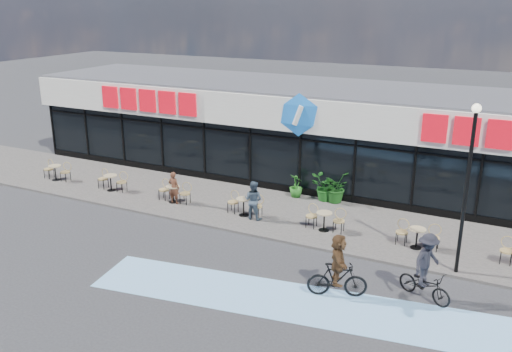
% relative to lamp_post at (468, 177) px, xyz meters
% --- Properties ---
extents(ground, '(120.00, 120.00, 0.00)m').
position_rel_lamp_post_xyz_m(ground, '(-7.37, -2.30, -3.35)').
color(ground, '#28282B').
rests_on(ground, ground).
extents(sidewalk, '(44.00, 5.00, 0.10)m').
position_rel_lamp_post_xyz_m(sidewalk, '(-7.37, 2.20, -3.30)').
color(sidewalk, '#5A544F').
rests_on(sidewalk, ground).
extents(bike_lane, '(14.17, 4.13, 0.01)m').
position_rel_lamp_post_xyz_m(bike_lane, '(-3.37, -3.80, -3.35)').
color(bike_lane, '#76AEDF').
rests_on(bike_lane, ground).
extents(building, '(30.60, 6.57, 4.75)m').
position_rel_lamp_post_xyz_m(building, '(-7.37, 7.63, -1.01)').
color(building, black).
rests_on(building, ground).
extents(lamp_post, '(0.28, 0.28, 5.52)m').
position_rel_lamp_post_xyz_m(lamp_post, '(0.00, 0.00, 0.00)').
color(lamp_post, black).
rests_on(lamp_post, sidewalk).
extents(bistro_set_0, '(1.54, 0.62, 0.90)m').
position_rel_lamp_post_xyz_m(bistro_set_0, '(-18.82, 1.34, -2.80)').
color(bistro_set_0, tan).
rests_on(bistro_set_0, sidewalk).
extents(bistro_set_1, '(1.54, 0.62, 0.90)m').
position_rel_lamp_post_xyz_m(bistro_set_1, '(-15.36, 1.34, -2.80)').
color(bistro_set_1, tan).
rests_on(bistro_set_1, sidewalk).
extents(bistro_set_2, '(1.54, 0.62, 0.90)m').
position_rel_lamp_post_xyz_m(bistro_set_2, '(-11.90, 1.34, -2.80)').
color(bistro_set_2, tan).
rests_on(bistro_set_2, sidewalk).
extents(bistro_set_3, '(1.54, 0.62, 0.90)m').
position_rel_lamp_post_xyz_m(bistro_set_3, '(-8.44, 1.34, -2.80)').
color(bistro_set_3, tan).
rests_on(bistro_set_3, sidewalk).
extents(bistro_set_4, '(1.54, 0.62, 0.90)m').
position_rel_lamp_post_xyz_m(bistro_set_4, '(-4.97, 1.34, -2.80)').
color(bistro_set_4, tan).
rests_on(bistro_set_4, sidewalk).
extents(bistro_set_5, '(1.54, 0.62, 0.90)m').
position_rel_lamp_post_xyz_m(bistro_set_5, '(-1.51, 1.34, -2.80)').
color(bistro_set_5, tan).
rests_on(bistro_set_5, sidewalk).
extents(potted_plant_left, '(0.78, 0.78, 1.04)m').
position_rel_lamp_post_xyz_m(potted_plant_left, '(-7.36, 4.25, -2.73)').
color(potted_plant_left, '#1F5B1A').
rests_on(potted_plant_left, sidewalk).
extents(potted_plant_mid, '(1.41, 1.40, 1.18)m').
position_rel_lamp_post_xyz_m(potted_plant_mid, '(-6.07, 4.32, -2.66)').
color(potted_plant_mid, '#175117').
rests_on(potted_plant_mid, sidewalk).
extents(potted_plant_right, '(1.18, 1.32, 1.37)m').
position_rel_lamp_post_xyz_m(potted_plant_right, '(-5.60, 4.45, -2.57)').
color(potted_plant_right, '#164614').
rests_on(potted_plant_right, sidewalk).
extents(patron_left, '(0.52, 0.34, 1.43)m').
position_rel_lamp_post_xyz_m(patron_left, '(-11.78, 1.16, -2.54)').
color(patron_left, '#4E2A1B').
rests_on(patron_left, sidewalk).
extents(patron_right, '(0.79, 0.62, 1.59)m').
position_rel_lamp_post_xyz_m(patron_right, '(-7.93, 1.12, -2.46)').
color(patron_right, '#334250').
rests_on(patron_right, sidewalk).
extents(cyclist_a, '(1.87, 1.52, 2.01)m').
position_rel_lamp_post_xyz_m(cyclist_a, '(-3.06, -3.00, -2.46)').
color(cyclist_a, black).
rests_on(cyclist_a, ground).
extents(cyclist_b, '(1.85, 1.29, 2.11)m').
position_rel_lamp_post_xyz_m(cyclist_b, '(-0.68, -2.01, -2.46)').
color(cyclist_b, black).
rests_on(cyclist_b, ground).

